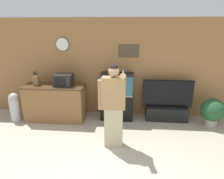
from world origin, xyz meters
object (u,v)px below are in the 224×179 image
at_px(person_standing, 113,105).
at_px(tv_on_stand, 166,108).
at_px(knife_block, 36,80).
at_px(trash_bin, 15,106).
at_px(counter_island, 55,103).
at_px(aquarium_on_stand, 117,96).
at_px(potted_plant, 213,111).
at_px(microwave, 64,80).

bearing_deg(person_standing, tv_on_stand, 45.87).
xyz_separation_m(knife_block, person_standing, (2.05, -1.06, -0.17)).
xyz_separation_m(knife_block, trash_bin, (-0.60, -0.12, -0.69)).
distance_m(counter_island, aquarium_on_stand, 1.62).
bearing_deg(counter_island, person_standing, -33.94).
height_order(tv_on_stand, potted_plant, tv_on_stand).
bearing_deg(knife_block, trash_bin, -168.80).
bearing_deg(person_standing, knife_block, 152.79).
xyz_separation_m(aquarium_on_stand, person_standing, (0.01, -1.31, 0.28)).
bearing_deg(aquarium_on_stand, potted_plant, -5.23).
relative_size(knife_block, tv_on_stand, 0.28).
height_order(person_standing, trash_bin, person_standing).
bearing_deg(trash_bin, aquarium_on_stand, 8.14).
distance_m(knife_block, aquarium_on_stand, 2.11).
height_order(counter_island, person_standing, person_standing).
relative_size(counter_island, aquarium_on_stand, 1.27).
height_order(tv_on_stand, person_standing, person_standing).
height_order(counter_island, knife_block, knife_block).
bearing_deg(potted_plant, microwave, 179.82).
relative_size(counter_island, person_standing, 0.90).
relative_size(knife_block, potted_plant, 0.50).
distance_m(counter_island, trash_bin, 1.06).
height_order(counter_island, trash_bin, counter_island).
xyz_separation_m(counter_island, person_standing, (1.61, -1.09, 0.43)).
relative_size(person_standing, potted_plant, 2.45).
xyz_separation_m(knife_block, aquarium_on_stand, (2.04, 0.26, -0.46)).
relative_size(knife_block, trash_bin, 0.47).
distance_m(person_standing, trash_bin, 2.86).
xyz_separation_m(tv_on_stand, trash_bin, (-3.95, -0.40, 0.07)).
bearing_deg(trash_bin, counter_island, 8.16).
height_order(microwave, knife_block, knife_block).
bearing_deg(counter_island, aquarium_on_stand, 8.13).
bearing_deg(aquarium_on_stand, trash_bin, -171.86).
relative_size(aquarium_on_stand, person_standing, 0.71).
distance_m(knife_block, trash_bin, 0.92).
distance_m(tv_on_stand, person_standing, 1.95).
xyz_separation_m(aquarium_on_stand, potted_plant, (2.38, -0.22, -0.22)).
distance_m(counter_island, microwave, 0.67).
height_order(aquarium_on_stand, potted_plant, aquarium_on_stand).
height_order(tv_on_stand, trash_bin, tv_on_stand).
bearing_deg(person_standing, counter_island, 146.06).
xyz_separation_m(tv_on_stand, potted_plant, (1.07, -0.24, 0.08)).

